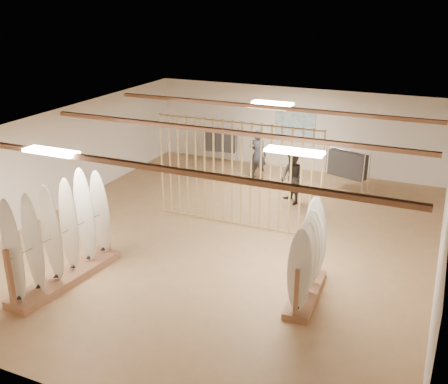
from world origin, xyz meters
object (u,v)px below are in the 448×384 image
at_px(clothing_rack_b, 348,165).
at_px(shopper_a, 258,151).
at_px(rack_right, 307,270).
at_px(shopper_b, 292,174).
at_px(rack_left, 63,249).
at_px(clothing_rack_a, 220,140).

relative_size(clothing_rack_b, shopper_a, 0.74).
height_order(rack_right, shopper_b, rack_right).
height_order(rack_right, shopper_a, shopper_a).
distance_m(rack_left, clothing_rack_b, 8.85).
distance_m(rack_left, shopper_a, 7.96).
relative_size(rack_left, shopper_a, 1.52).
distance_m(clothing_rack_a, shopper_a, 1.98).
bearing_deg(shopper_b, clothing_rack_b, 93.05).
xyz_separation_m(rack_left, shopper_b, (3.07, 6.20, 0.11)).
height_order(clothing_rack_a, shopper_a, shopper_a).
xyz_separation_m(clothing_rack_b, shopper_b, (-1.28, -1.51, -0.01)).
bearing_deg(rack_left, clothing_rack_b, 66.56).
bearing_deg(shopper_b, shopper_a, 178.56).
bearing_deg(shopper_a, shopper_b, 138.34).
bearing_deg(shopper_b, clothing_rack_a, -173.58).
distance_m(clothing_rack_a, shopper_b, 4.26).
relative_size(clothing_rack_a, shopper_a, 0.72).
height_order(rack_left, shopper_b, rack_left).
distance_m(rack_left, shopper_b, 6.91).
distance_m(rack_right, shopper_a, 7.23).
bearing_deg(shopper_b, rack_right, -26.62).
relative_size(rack_left, clothing_rack_a, 2.12).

